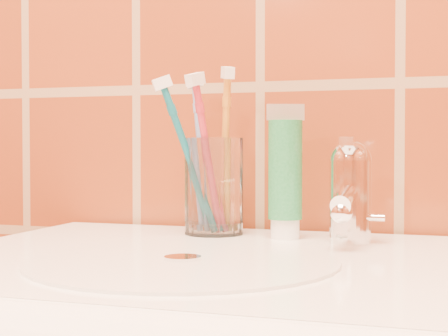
% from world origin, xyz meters
% --- Properties ---
extents(glass_tumbler, '(0.08, 0.08, 0.12)m').
position_xyz_m(glass_tumbler, '(-0.04, 1.12, 0.91)').
color(glass_tumbler, white).
rests_on(glass_tumbler, pedestal_sink).
extents(toothpaste_tube, '(0.05, 0.04, 0.16)m').
position_xyz_m(toothpaste_tube, '(0.06, 1.11, 0.93)').
color(toothpaste_tube, white).
rests_on(toothpaste_tube, pedestal_sink).
extents(faucet, '(0.05, 0.11, 0.12)m').
position_xyz_m(faucet, '(0.14, 1.09, 0.91)').
color(faucet, white).
rests_on(faucet, pedestal_sink).
extents(toothbrush_0, '(0.15, 0.13, 0.21)m').
position_xyz_m(toothbrush_0, '(-0.06, 1.10, 0.95)').
color(toothbrush_0, '#0D5D72').
rests_on(toothbrush_0, glass_tumbler).
extents(toothbrush_1, '(0.09, 0.09, 0.21)m').
position_xyz_m(toothbrush_1, '(-0.06, 1.12, 0.95)').
color(toothbrush_1, '#6984BB').
rests_on(toothbrush_1, glass_tumbler).
extents(toothbrush_2, '(0.08, 0.09, 0.22)m').
position_xyz_m(toothbrush_2, '(-0.02, 1.11, 0.95)').
color(toothbrush_2, orange).
rests_on(toothbrush_2, glass_tumbler).
extents(toothbrush_3, '(0.08, 0.12, 0.22)m').
position_xyz_m(toothbrush_3, '(-0.04, 1.10, 0.95)').
color(toothbrush_3, '#B02537').
rests_on(toothbrush_3, glass_tumbler).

